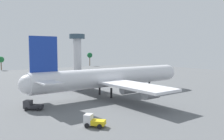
{
  "coord_description": "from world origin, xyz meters",
  "views": [
    {
      "loc": [
        -47.71,
        -64.39,
        15.87
      ],
      "look_at": [
        0.0,
        0.0,
        8.78
      ],
      "focal_mm": 37.72,
      "sensor_mm": 36.0,
      "label": 1
    }
  ],
  "objects_px": {
    "catering_truck": "(93,121)",
    "control_tower": "(77,48)",
    "safety_cone_nose": "(167,87)",
    "maintenance_van": "(32,105)",
    "cargo_airplane": "(111,77)"
  },
  "relations": [
    {
      "from": "catering_truck",
      "to": "control_tower",
      "type": "relative_size",
      "value": 0.17
    },
    {
      "from": "safety_cone_nose",
      "to": "catering_truck",
      "type": "bearing_deg",
      "value": -155.03
    },
    {
      "from": "maintenance_van",
      "to": "safety_cone_nose",
      "type": "xyz_separation_m",
      "value": [
        56.61,
        2.54,
        -0.85
      ]
    },
    {
      "from": "control_tower",
      "to": "cargo_airplane",
      "type": "bearing_deg",
      "value": -111.81
    },
    {
      "from": "safety_cone_nose",
      "to": "control_tower",
      "type": "xyz_separation_m",
      "value": [
        10.46,
        97.53,
        16.41
      ]
    },
    {
      "from": "maintenance_van",
      "to": "cargo_airplane",
      "type": "bearing_deg",
      "value": 6.3
    },
    {
      "from": "maintenance_van",
      "to": "safety_cone_nose",
      "type": "distance_m",
      "value": 56.67
    },
    {
      "from": "maintenance_van",
      "to": "safety_cone_nose",
      "type": "bearing_deg",
      "value": 2.57
    },
    {
      "from": "maintenance_van",
      "to": "safety_cone_nose",
      "type": "relative_size",
      "value": 8.0
    },
    {
      "from": "cargo_airplane",
      "to": "catering_truck",
      "type": "height_order",
      "value": "cargo_airplane"
    },
    {
      "from": "cargo_airplane",
      "to": "maintenance_van",
      "type": "xyz_separation_m",
      "value": [
        -28.27,
        -3.12,
        -5.08
      ]
    },
    {
      "from": "cargo_airplane",
      "to": "safety_cone_nose",
      "type": "distance_m",
      "value": 28.96
    },
    {
      "from": "catering_truck",
      "to": "control_tower",
      "type": "distance_m",
      "value": 136.79
    },
    {
      "from": "catering_truck",
      "to": "maintenance_van",
      "type": "height_order",
      "value": "catering_truck"
    },
    {
      "from": "maintenance_van",
      "to": "control_tower",
      "type": "distance_m",
      "value": 121.47
    }
  ]
}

